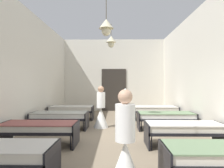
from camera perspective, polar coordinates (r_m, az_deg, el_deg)
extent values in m
cube|color=#7A6B56|center=(6.32, -0.01, -14.60)|extent=(6.33, 12.10, 0.10)
cube|color=silver|center=(11.97, 0.52, 2.47)|extent=(6.13, 0.20, 4.10)
cube|color=silver|center=(6.87, -25.66, 4.24)|extent=(0.20, 11.50, 4.10)
cube|color=silver|center=(6.76, 26.06, 4.30)|extent=(0.20, 11.50, 4.10)
cube|color=#2D2823|center=(11.85, 0.51, -1.63)|extent=(1.40, 0.06, 2.40)
cylinder|color=brown|center=(6.52, -1.61, 20.17)|extent=(0.02, 0.02, 0.62)
cone|color=beige|center=(6.37, -1.61, 16.28)|extent=(0.44, 0.44, 0.28)
sphere|color=beige|center=(6.32, -1.61, 14.37)|extent=(0.28, 0.28, 0.28)
cylinder|color=brown|center=(9.10, -0.24, 14.74)|extent=(0.02, 0.02, 0.49)
cone|color=beige|center=(9.00, -0.24, 12.30)|extent=(0.44, 0.44, 0.28)
sphere|color=beige|center=(8.96, -0.24, 10.92)|extent=(0.28, 0.28, 0.28)
cylinder|color=black|center=(4.02, -15.22, -20.03)|extent=(0.03, 0.03, 0.34)
cube|color=black|center=(3.64, -15.95, -20.26)|extent=(0.04, 0.84, 0.57)
cylinder|color=black|center=(3.97, 13.94, -20.32)|extent=(0.03, 0.03, 0.34)
cube|color=black|center=(3.86, 28.55, -17.67)|extent=(1.90, 0.84, 0.07)
cube|color=black|center=(3.58, 14.31, -20.59)|extent=(0.04, 0.84, 0.57)
cube|color=silver|center=(3.83, 28.55, -16.18)|extent=(1.82, 0.78, 0.14)
cube|color=slate|center=(3.81, 28.55, -14.99)|extent=(1.86, 0.82, 0.02)
cylinder|color=black|center=(6.35, -25.80, -12.51)|extent=(0.03, 0.03, 0.34)
cylinder|color=black|center=(5.11, -11.37, -15.62)|extent=(0.03, 0.03, 0.34)
cylinder|color=black|center=(5.79, -9.79, -13.73)|extent=(0.03, 0.03, 0.34)
cube|color=black|center=(5.64, -19.41, -11.98)|extent=(1.90, 0.84, 0.07)
cube|color=black|center=(6.04, -27.90, -12.03)|extent=(0.04, 0.84, 0.57)
cube|color=black|center=(5.41, -9.88, -13.45)|extent=(0.04, 0.84, 0.57)
cube|color=silver|center=(5.62, -19.41, -10.93)|extent=(1.82, 0.78, 0.14)
cube|color=#8C4C47|center=(5.60, -19.41, -10.11)|extent=(1.86, 0.82, 0.02)
cylinder|color=black|center=(5.07, 10.86, -15.75)|extent=(0.03, 0.03, 0.34)
cylinder|color=black|center=(5.76, 9.60, -13.82)|extent=(0.03, 0.03, 0.34)
cylinder|color=black|center=(6.25, 26.00, -12.71)|extent=(0.03, 0.03, 0.34)
cube|color=black|center=(5.56, 19.27, -12.14)|extent=(1.90, 0.84, 0.07)
cube|color=black|center=(5.37, 9.54, -13.54)|extent=(0.04, 0.84, 0.57)
cube|color=black|center=(5.93, 28.04, -12.25)|extent=(0.04, 0.84, 0.57)
cube|color=silver|center=(5.54, 19.27, -11.08)|extent=(1.82, 0.78, 0.14)
cube|color=beige|center=(5.53, 19.28, -10.25)|extent=(1.86, 0.82, 0.02)
cylinder|color=black|center=(7.40, -21.59, -10.70)|extent=(0.03, 0.03, 0.34)
cylinder|color=black|center=(8.05, -19.58, -9.81)|extent=(0.03, 0.03, 0.34)
cylinder|color=black|center=(6.93, -7.91, -11.43)|extent=(0.03, 0.03, 0.34)
cylinder|color=black|center=(7.63, -7.05, -10.37)|extent=(0.03, 0.03, 0.34)
cube|color=black|center=(7.42, -14.20, -9.06)|extent=(1.90, 0.84, 0.07)
cube|color=black|center=(7.73, -20.96, -9.35)|extent=(0.04, 0.84, 0.57)
cube|color=black|center=(7.25, -6.98, -9.98)|extent=(0.04, 0.84, 0.57)
cube|color=white|center=(7.40, -14.20, -8.25)|extent=(1.82, 0.78, 0.14)
cube|color=#9E9E93|center=(7.39, -14.20, -7.63)|extent=(1.86, 0.82, 0.02)
cylinder|color=black|center=(6.90, 8.12, -11.49)|extent=(0.03, 0.03, 0.34)
cylinder|color=black|center=(7.60, 7.44, -10.41)|extent=(0.03, 0.03, 0.34)
cylinder|color=black|center=(7.31, 22.03, -10.83)|extent=(0.03, 0.03, 0.34)
cylinder|color=black|center=(7.98, 20.15, -9.91)|extent=(0.03, 0.03, 0.34)
cube|color=black|center=(7.36, 14.59, -9.13)|extent=(1.90, 0.84, 0.07)
cube|color=black|center=(7.22, 7.28, -10.02)|extent=(0.04, 0.84, 0.57)
cube|color=black|center=(7.64, 21.48, -9.46)|extent=(0.04, 0.84, 0.57)
cube|color=white|center=(7.34, 14.59, -8.32)|extent=(1.82, 0.78, 0.14)
cube|color=slate|center=(7.33, 14.59, -7.69)|extent=(1.86, 0.82, 0.02)
cylinder|color=black|center=(9.15, -16.95, -8.61)|extent=(0.03, 0.03, 0.34)
cylinder|color=black|center=(9.83, -15.64, -8.01)|extent=(0.03, 0.03, 0.34)
cylinder|color=black|center=(8.78, -5.95, -8.98)|extent=(0.03, 0.03, 0.34)
cylinder|color=black|center=(9.49, -5.41, -8.30)|extent=(0.03, 0.03, 0.34)
cube|color=black|center=(9.25, -11.07, -7.24)|extent=(1.90, 0.84, 0.07)
cube|color=black|center=(9.49, -16.62, -7.58)|extent=(0.04, 0.84, 0.57)
cube|color=black|center=(9.11, -5.29, -7.91)|extent=(0.04, 0.84, 0.57)
cube|color=silver|center=(9.23, -11.07, -6.59)|extent=(1.82, 0.78, 0.14)
cube|color=beige|center=(9.22, -11.07, -6.09)|extent=(1.86, 0.82, 0.02)
cylinder|color=black|center=(8.75, 6.57, -9.01)|extent=(0.03, 0.03, 0.34)
cylinder|color=black|center=(9.46, 6.15, -8.32)|extent=(0.03, 0.03, 0.34)
cylinder|color=black|center=(9.09, 17.69, -8.68)|extent=(0.03, 0.03, 0.34)
cylinder|color=black|center=(9.77, 16.47, -8.06)|extent=(0.03, 0.03, 0.34)
cube|color=black|center=(9.20, 11.80, -7.28)|extent=(1.90, 0.84, 0.07)
cube|color=black|center=(9.09, 5.97, -7.93)|extent=(0.04, 0.84, 0.57)
cube|color=black|center=(9.43, 17.41, -7.64)|extent=(0.04, 0.84, 0.57)
cube|color=silver|center=(9.19, 11.80, -6.63)|extent=(1.82, 0.78, 0.14)
cube|color=beige|center=(9.18, 11.80, -6.12)|extent=(1.86, 0.82, 0.02)
cone|color=white|center=(3.30, 3.67, -21.32)|extent=(0.52, 0.52, 0.70)
cylinder|color=white|center=(3.12, 3.67, -10.58)|extent=(0.30, 0.30, 0.55)
sphere|color=tan|center=(3.07, 3.68, -3.51)|extent=(0.22, 0.22, 0.22)
cone|color=white|center=(3.07, 3.68, -2.07)|extent=(0.18, 0.18, 0.10)
cone|color=white|center=(7.42, -3.07, -9.24)|extent=(0.52, 0.52, 0.70)
cylinder|color=white|center=(7.35, -3.07, -4.43)|extent=(0.30, 0.30, 0.55)
sphere|color=#A87A5B|center=(7.33, -3.07, -1.43)|extent=(0.22, 0.22, 0.22)
cone|color=white|center=(7.33, -3.07, -0.82)|extent=(0.18, 0.18, 0.10)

